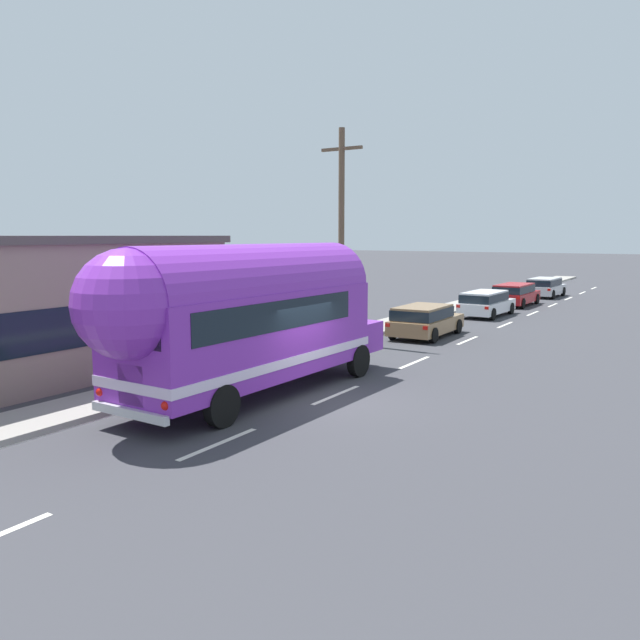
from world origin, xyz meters
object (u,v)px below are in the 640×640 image
object	(u,v)px
car_second	(486,302)
painted_bus	(243,314)
car_fourth	(545,286)
car_lead	(425,319)
utility_pole	(341,234)
car_third	(515,293)

from	to	relation	value
car_second	painted_bus	bearing A→B (deg)	-89.99
car_fourth	car_lead	bearing A→B (deg)	-90.69
utility_pole	painted_bus	size ratio (longest dim) A/B	0.79
painted_bus	car_third	xyz separation A→B (m)	(-0.10, 26.62, -1.51)
painted_bus	car_third	size ratio (longest dim) A/B	2.27
utility_pole	painted_bus	distance (m)	9.49
car_second	car_third	world-z (taller)	same
car_second	car_fourth	world-z (taller)	same
utility_pole	car_lead	distance (m)	5.40
painted_bus	car_fourth	xyz separation A→B (m)	(0.20, 33.33, -1.51)
utility_pole	car_fourth	bearing A→B (deg)	84.19
utility_pole	car_lead	world-z (taller)	utility_pole
car_lead	car_fourth	world-z (taller)	same
painted_bus	car_fourth	distance (m)	33.37
car_lead	car_third	bearing A→B (deg)	90.17
utility_pole	car_fourth	world-z (taller)	utility_pole
car_third	car_fourth	world-z (taller)	same
painted_bus	car_second	world-z (taller)	painted_bus
painted_bus	car_lead	distance (m)	12.37
car_second	utility_pole	bearing A→B (deg)	-101.17
painted_bus	utility_pole	bearing A→B (deg)	104.28
car_lead	car_third	distance (m)	14.34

